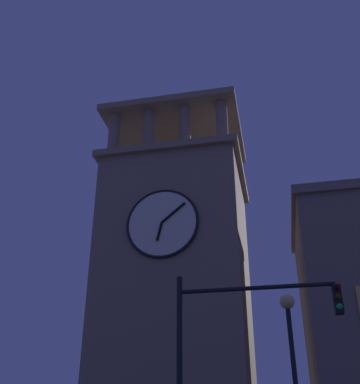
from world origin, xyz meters
name	(u,v)px	position (x,y,z in m)	size (l,w,h in m)	color
clocktower	(178,299)	(-1.88, -5.31, 8.81)	(8.40, 8.25, 22.07)	gray
traffic_signal_far	(232,347)	(-6.14, 7.81, 4.05)	(4.40, 0.41, 6.01)	black
street_lamp	(293,357)	(-7.69, 6.35, 3.94)	(0.44, 0.44, 5.74)	black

